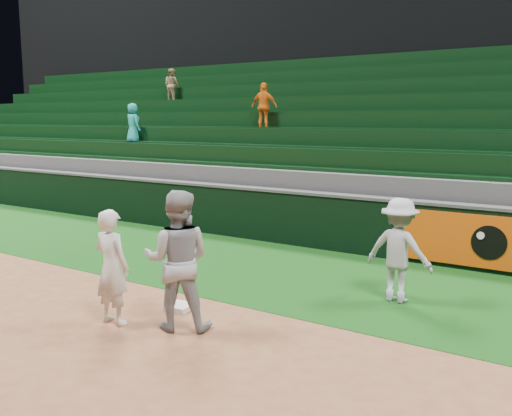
{
  "coord_description": "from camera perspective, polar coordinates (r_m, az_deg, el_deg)",
  "views": [
    {
      "loc": [
        5.58,
        -5.96,
        2.86
      ],
      "look_at": [
        0.01,
        2.3,
        1.3
      ],
      "focal_mm": 40.0,
      "sensor_mm": 36.0,
      "label": 1
    }
  ],
  "objects": [
    {
      "name": "first_baseman",
      "position": [
        8.24,
        -14.22,
        -5.74
      ],
      "size": [
        0.6,
        0.39,
        1.64
      ],
      "primitive_type": "imported",
      "rotation": [
        0.0,
        0.0,
        3.14
      ],
      "color": "silver",
      "rests_on": "ground"
    },
    {
      "name": "field_wall",
      "position": [
        12.66,
        7.4,
        -1.3
      ],
      "size": [
        36.0,
        0.45,
        1.25
      ],
      "color": "black",
      "rests_on": "ground"
    },
    {
      "name": "base_coach",
      "position": [
        9.2,
        14.11,
        -4.11
      ],
      "size": [
        1.09,
        0.66,
        1.64
      ],
      "primitive_type": "imported",
      "rotation": [
        0.0,
        0.0,
        3.09
      ],
      "color": "#A3A7B1",
      "rests_on": "foul_grass"
    },
    {
      "name": "foul_grass",
      "position": [
        10.94,
        2.0,
        -6.24
      ],
      "size": [
        36.0,
        4.2,
        0.01
      ],
      "primitive_type": "cube",
      "color": "#0E390F",
      "rests_on": "ground"
    },
    {
      "name": "baserunner",
      "position": [
        7.84,
        -7.85,
        -5.21
      ],
      "size": [
        1.17,
        1.1,
        1.92
      ],
      "primitive_type": "imported",
      "rotation": [
        0.0,
        0.0,
        3.67
      ],
      "color": "#94969E",
      "rests_on": "ground"
    },
    {
      "name": "stadium_seating",
      "position": [
        15.98,
        13.48,
        4.5
      ],
      "size": [
        36.0,
        5.95,
        5.0
      ],
      "color": "#3E3E41",
      "rests_on": "ground"
    },
    {
      "name": "first_base",
      "position": [
        8.84,
        -7.61,
        -9.78
      ],
      "size": [
        0.39,
        0.39,
        0.08
      ],
      "primitive_type": "cube",
      "rotation": [
        0.0,
        0.0,
        0.1
      ],
      "color": "white",
      "rests_on": "ground"
    },
    {
      "name": "upper_deck",
      "position": [
        24.27,
        21.22,
        15.76
      ],
      "size": [
        40.0,
        12.0,
        12.0
      ],
      "primitive_type": "cube",
      "color": "black",
      "rests_on": "ground"
    },
    {
      "name": "ground",
      "position": [
        8.65,
        -8.77,
        -10.51
      ],
      "size": [
        70.0,
        70.0,
        0.0
      ],
      "primitive_type": "plane",
      "color": "brown",
      "rests_on": "ground"
    }
  ]
}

